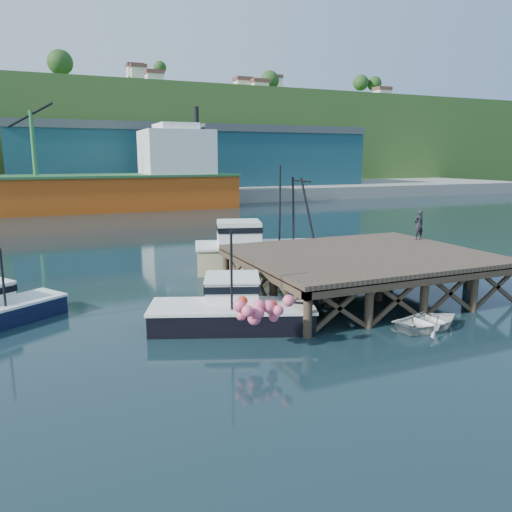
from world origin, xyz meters
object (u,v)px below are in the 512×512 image
boat_black (232,308)px  dockworker (419,225)px  trawler (270,249)px  dinghy (430,321)px

boat_black → dockworker: 14.19m
trawler → dockworker: trawler is taller
trawler → dinghy: 12.63m
boat_black → trawler: 10.72m
boat_black → dockworker: size_ratio=4.06×
boat_black → dinghy: boat_black is taller
trawler → dinghy: (1.45, -12.51, -1.00)m
dinghy → dockworker: bearing=-44.4°
trawler → dinghy: trawler is taller
trawler → dinghy: size_ratio=3.29×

